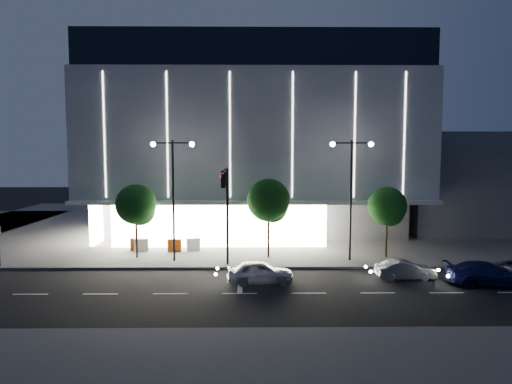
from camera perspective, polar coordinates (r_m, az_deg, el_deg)
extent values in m
plane|color=black|center=(28.47, -6.10, -11.61)|extent=(160.00, 160.00, 0.00)
cube|color=#474747|center=(51.84, 1.93, -3.95)|extent=(70.00, 40.00, 0.15)
cube|color=#474747|center=(17.32, 7.84, -22.72)|extent=(70.00, 10.00, 0.15)
cube|color=#4C4C51|center=(51.53, -0.28, -1.84)|extent=(28.00, 21.00, 4.00)
cube|color=gray|center=(49.18, -0.27, 6.59)|extent=(30.00, 25.00, 11.00)
cube|color=black|center=(49.88, -0.27, 14.65)|extent=(29.40, 24.50, 3.00)
cube|color=white|center=(38.44, -4.63, -4.19)|extent=(18.00, 0.40, 3.60)
cube|color=white|center=(45.62, -17.84, -2.97)|extent=(0.40, 10.00, 3.60)
cube|color=gray|center=(37.08, -0.13, -1.24)|extent=(30.00, 2.00, 0.30)
cube|color=white|center=(36.67, -0.13, 7.14)|extent=(24.00, 0.06, 10.00)
cube|color=#4C4C51|center=(56.33, 23.82, 1.38)|extent=(16.00, 20.00, 10.00)
cylinder|color=black|center=(32.34, -3.59, -3.24)|extent=(0.18, 0.18, 7.00)
cylinder|color=black|center=(29.13, -3.92, 2.77)|extent=(0.14, 5.80, 0.14)
cube|color=black|center=(29.86, -3.84, 1.67)|extent=(0.28, 0.18, 0.85)
cube|color=black|center=(27.47, -4.11, 1.39)|extent=(0.28, 0.18, 0.85)
sphere|color=#FF0C0C|center=(29.85, -4.07, 2.25)|extent=(0.14, 0.14, 0.14)
cylinder|color=black|center=(33.83, -10.28, -1.24)|extent=(0.16, 0.16, 9.00)
cylinder|color=black|center=(33.77, -11.57, 6.04)|extent=(1.40, 0.10, 0.10)
cylinder|color=black|center=(33.54, -9.21, 6.08)|extent=(1.40, 0.10, 0.10)
sphere|color=white|center=(33.91, -12.74, 5.84)|extent=(0.36, 0.36, 0.36)
sphere|color=white|center=(33.44, -8.02, 5.93)|extent=(0.36, 0.36, 0.36)
cylinder|color=black|center=(34.16, 11.76, -1.20)|extent=(0.16, 0.16, 9.00)
cylinder|color=black|center=(33.83, 10.73, 6.05)|extent=(1.40, 0.10, 0.10)
cylinder|color=black|center=(34.14, 13.04, 6.00)|extent=(1.40, 0.10, 0.10)
sphere|color=white|center=(33.70, 9.55, 5.90)|extent=(0.36, 0.36, 0.36)
sphere|color=white|center=(34.31, 14.18, 5.80)|extent=(0.36, 0.36, 0.36)
cylinder|color=black|center=(35.78, -14.71, -5.21)|extent=(0.16, 0.16, 3.78)
sphere|color=#113E11|center=(35.45, -14.79, -1.51)|extent=(3.02, 3.02, 3.02)
sphere|color=#113E11|center=(35.64, -14.23, -2.34)|extent=(2.16, 2.16, 2.16)
sphere|color=#113E11|center=(35.41, -15.23, -2.05)|extent=(1.94, 1.94, 1.94)
cylinder|color=black|center=(34.73, 1.57, -5.12)|extent=(0.16, 0.16, 4.06)
sphere|color=#113E11|center=(34.38, 1.58, -1.02)|extent=(3.25, 3.25, 3.25)
sphere|color=#113E11|center=(34.65, 2.06, -1.94)|extent=(2.32, 2.32, 2.32)
sphere|color=#113E11|center=(34.26, 1.17, -1.63)|extent=(2.09, 2.09, 2.09)
cylinder|color=black|center=(36.25, 16.00, -5.22)|extent=(0.16, 0.16, 3.64)
sphere|color=#113E11|center=(35.93, 16.08, -1.71)|extent=(2.91, 2.91, 2.91)
sphere|color=#113E11|center=(36.27, 16.43, -2.48)|extent=(2.08, 2.08, 2.08)
sphere|color=#113E11|center=(35.75, 15.76, -2.23)|extent=(1.87, 1.87, 1.87)
imported|color=silver|center=(28.72, 0.51, -9.98)|extent=(4.24, 1.96, 1.41)
imported|color=#94979B|center=(31.10, 18.12, -9.22)|extent=(3.82, 1.54, 1.23)
imported|color=#14184D|center=(31.65, 26.92, -9.10)|extent=(5.00, 2.33, 1.41)
cube|color=#C34B0A|center=(38.48, -14.63, -6.37)|extent=(1.12, 0.39, 1.00)
cube|color=silver|center=(38.16, -14.15, -6.46)|extent=(1.12, 0.58, 1.00)
cube|color=#F1540D|center=(37.49, -10.14, -6.59)|extent=(1.11, 0.27, 1.00)
cube|color=silver|center=(37.61, -7.85, -6.52)|extent=(1.11, 0.68, 1.00)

